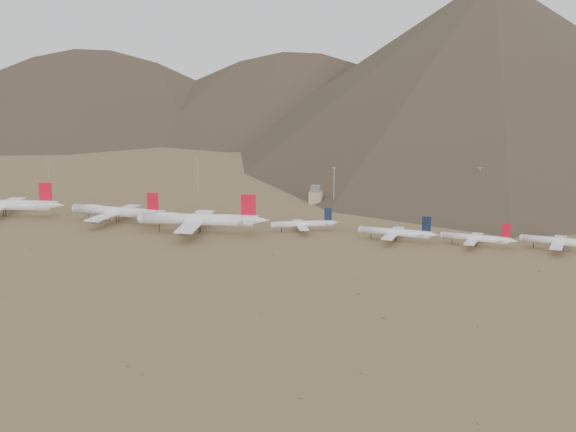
% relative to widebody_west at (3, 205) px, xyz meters
% --- Properties ---
extents(ground, '(3000.00, 3000.00, 0.00)m').
position_rel_widebody_west_xyz_m(ground, '(148.40, -38.86, -7.35)').
color(ground, olive).
rests_on(ground, ground).
extents(mountain_ridge, '(4400.00, 1000.00, 300.00)m').
position_rel_widebody_west_xyz_m(mountain_ridge, '(148.40, 861.14, 142.65)').
color(mountain_ridge, '#4F3E2F').
rests_on(mountain_ridge, ground).
extents(widebody_west, '(71.48, 55.59, 21.32)m').
position_rel_widebody_west_xyz_m(widebody_west, '(0.00, 0.00, 0.00)').
color(widebody_west, white).
rests_on(widebody_west, ground).
extents(widebody_centre, '(64.81, 50.31, 19.31)m').
position_rel_widebody_west_xyz_m(widebody_centre, '(74.24, -0.81, -0.69)').
color(widebody_centre, white).
rests_on(widebody_centre, ground).
extents(widebody_east, '(74.77, 57.90, 22.24)m').
position_rel_widebody_west_xyz_m(widebody_east, '(129.85, -15.83, 0.32)').
color(widebody_east, white).
rests_on(widebody_east, ground).
extents(narrowbody_a, '(37.30, 27.90, 12.88)m').
position_rel_widebody_west_xyz_m(narrowbody_a, '(186.24, 0.59, -3.17)').
color(narrowbody_a, white).
rests_on(narrowbody_a, ground).
extents(narrowbody_b, '(43.86, 31.84, 14.52)m').
position_rel_widebody_west_xyz_m(narrowbody_b, '(239.13, -11.50, -2.64)').
color(narrowbody_b, white).
rests_on(narrowbody_b, ground).
extents(narrowbody_c, '(39.88, 29.14, 13.27)m').
position_rel_widebody_west_xyz_m(narrowbody_c, '(280.77, -13.86, -3.04)').
color(narrowbody_c, white).
rests_on(narrowbody_c, ground).
extents(narrowbody_d, '(43.93, 32.16, 14.65)m').
position_rel_widebody_west_xyz_m(narrowbody_d, '(322.90, -14.32, -2.60)').
color(narrowbody_d, white).
rests_on(narrowbody_d, ground).
extents(control_tower, '(8.00, 8.00, 12.00)m').
position_rel_widebody_west_xyz_m(control_tower, '(178.40, 81.14, -2.03)').
color(control_tower, tan).
rests_on(control_tower, ground).
extents(mast_far_west, '(2.00, 0.60, 25.70)m').
position_rel_widebody_west_xyz_m(mast_far_west, '(-9.61, 74.81, 6.85)').
color(mast_far_west, gray).
rests_on(mast_far_west, ground).
extents(mast_west, '(2.00, 0.60, 25.70)m').
position_rel_widebody_west_xyz_m(mast_west, '(92.14, 95.99, 6.85)').
color(mast_west, gray).
rests_on(mast_west, ground).
extents(mast_centre, '(2.00, 0.60, 25.70)m').
position_rel_widebody_west_xyz_m(mast_centre, '(191.66, 73.56, 6.85)').
color(mast_centre, gray).
rests_on(mast_centre, ground).
extents(mast_east, '(2.00, 0.60, 25.70)m').
position_rel_widebody_west_xyz_m(mast_east, '(283.12, 92.60, 6.85)').
color(mast_east, gray).
rests_on(mast_east, ground).
extents(desert_scrub, '(401.13, 183.51, 0.88)m').
position_rel_widebody_west_xyz_m(desert_scrub, '(169.73, -135.36, -7.05)').
color(desert_scrub, olive).
rests_on(desert_scrub, ground).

